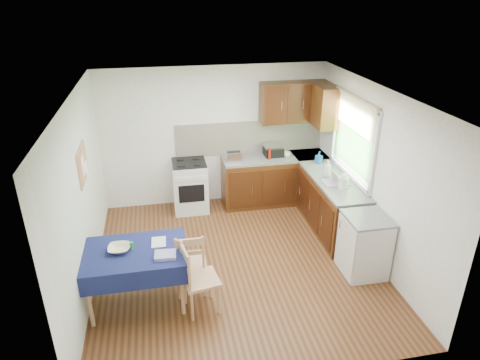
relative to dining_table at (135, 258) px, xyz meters
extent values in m
plane|color=#482513|center=(1.38, 0.59, -0.67)|extent=(4.20, 4.20, 0.00)
cube|color=white|center=(1.38, 0.59, 1.83)|extent=(4.00, 4.20, 0.02)
cube|color=silver|center=(1.38, 2.69, 0.58)|extent=(4.00, 0.02, 2.50)
cube|color=silver|center=(1.38, -1.51, 0.58)|extent=(4.00, 0.02, 2.50)
cube|color=silver|center=(-0.62, 0.59, 0.58)|extent=(0.02, 4.20, 2.50)
cube|color=silver|center=(3.38, 0.59, 0.58)|extent=(0.02, 4.20, 2.50)
cube|color=#371909|center=(2.43, 2.39, -0.24)|extent=(1.90, 0.60, 0.86)
cube|color=#371909|center=(3.08, 1.24, -0.24)|extent=(0.60, 1.70, 0.86)
cube|color=slate|center=(2.43, 2.39, 0.21)|extent=(1.90, 0.60, 0.04)
cube|color=slate|center=(3.08, 1.24, 0.21)|extent=(0.60, 1.70, 0.04)
cube|color=slate|center=(3.08, 2.39, 0.21)|extent=(0.60, 0.60, 0.04)
cube|color=white|center=(2.03, 2.67, 0.53)|extent=(2.70, 0.02, 0.60)
cube|color=#371909|center=(2.78, 2.51, 1.18)|extent=(1.20, 0.35, 0.70)
cube|color=#371909|center=(3.21, 2.09, 1.18)|extent=(0.35, 0.50, 0.70)
cube|color=silver|center=(0.88, 2.39, -0.22)|extent=(0.60, 0.60, 0.90)
cube|color=black|center=(0.88, 2.39, 0.24)|extent=(0.58, 0.58, 0.02)
cube|color=black|center=(0.88, 2.08, -0.22)|extent=(0.44, 0.01, 0.32)
cube|color=#2E5E27|center=(3.37, 1.29, 0.83)|extent=(0.01, 1.40, 0.85)
cube|color=silver|center=(3.35, 1.29, 1.48)|extent=(0.04, 1.48, 0.06)
cube|color=silver|center=(3.35, 1.29, 0.28)|extent=(0.04, 1.48, 0.06)
cube|color=#C3BA87|center=(3.34, 1.29, 1.26)|extent=(0.02, 1.36, 0.44)
cube|color=silver|center=(3.08, 0.04, -0.24)|extent=(0.55, 0.58, 0.85)
cube|color=slate|center=(3.08, 0.04, 0.20)|extent=(0.58, 0.60, 0.03)
cube|color=#AA7B55|center=(-0.59, 0.89, 0.93)|extent=(0.02, 0.62, 0.47)
cube|color=#AF8449|center=(-0.58, 0.89, 0.93)|extent=(0.01, 0.56, 0.41)
cube|color=white|center=(-0.57, 0.81, 0.95)|extent=(0.00, 0.18, 0.24)
cube|color=white|center=(-0.57, 1.01, 0.83)|extent=(0.00, 0.15, 0.20)
cube|color=#101D40|center=(0.00, 0.00, 0.09)|extent=(1.24, 0.83, 0.03)
cube|color=#101D40|center=(0.00, -0.42, -0.02)|extent=(1.28, 0.02, 0.26)
cube|color=#101D40|center=(0.00, 0.42, -0.02)|extent=(1.28, 0.02, 0.26)
cube|color=#101D40|center=(-0.63, 0.00, -0.02)|extent=(0.02, 0.87, 0.26)
cube|color=#101D40|center=(0.63, 0.00, -0.02)|extent=(0.02, 0.87, 0.26)
cylinder|color=#AA7B55|center=(-0.54, -0.33, -0.30)|extent=(0.05, 0.05, 0.74)
cylinder|color=#AA7B55|center=(0.54, -0.33, -0.30)|extent=(0.05, 0.05, 0.74)
cylinder|color=#AA7B55|center=(-0.54, 0.33, -0.30)|extent=(0.05, 0.05, 0.74)
cylinder|color=#AA7B55|center=(0.54, 0.33, -0.30)|extent=(0.05, 0.05, 0.74)
cube|color=#AA7B55|center=(0.68, 0.11, -0.23)|extent=(0.42, 0.42, 0.04)
cube|color=#AA7B55|center=(0.67, -0.06, 0.11)|extent=(0.37, 0.04, 0.29)
cylinder|color=#AA7B55|center=(0.85, 0.27, -0.45)|extent=(0.03, 0.03, 0.44)
cylinder|color=#AA7B55|center=(0.52, 0.28, -0.45)|extent=(0.03, 0.03, 0.44)
cylinder|color=#AA7B55|center=(0.84, -0.06, -0.45)|extent=(0.03, 0.03, 0.44)
cylinder|color=#AA7B55|center=(0.51, -0.05, -0.45)|extent=(0.03, 0.03, 0.44)
cube|color=#AA7B55|center=(0.78, -0.29, -0.22)|extent=(0.48, 0.48, 0.04)
cube|color=#AA7B55|center=(0.60, -0.32, 0.12)|extent=(0.10, 0.38, 0.30)
cylinder|color=#AA7B55|center=(0.97, -0.42, -0.45)|extent=(0.04, 0.04, 0.45)
cylinder|color=#AA7B55|center=(0.91, -0.09, -0.45)|extent=(0.04, 0.04, 0.45)
cylinder|color=#AA7B55|center=(0.64, -0.48, -0.45)|extent=(0.04, 0.04, 0.45)
cylinder|color=#AA7B55|center=(0.58, -0.15, -0.45)|extent=(0.04, 0.04, 0.45)
cube|color=silver|center=(1.66, 2.28, 0.32)|extent=(0.27, 0.16, 0.19)
cube|color=black|center=(1.66, 2.28, 0.43)|extent=(0.23, 0.02, 0.02)
cube|color=black|center=(2.42, 2.44, 0.31)|extent=(0.33, 0.29, 0.16)
cube|color=silver|center=(2.42, 2.44, 0.41)|extent=(0.33, 0.29, 0.03)
cylinder|color=#AC1F0D|center=(2.30, 2.26, 0.33)|extent=(0.05, 0.05, 0.20)
cube|color=yellow|center=(2.33, 2.46, 0.32)|extent=(0.15, 0.12, 0.17)
cube|color=#949499|center=(3.06, 1.11, 0.24)|extent=(0.38, 0.29, 0.02)
cylinder|color=silver|center=(3.06, 1.11, 0.32)|extent=(0.05, 0.18, 0.18)
cylinder|color=silver|center=(3.09, 0.91, 0.32)|extent=(0.15, 0.15, 0.18)
sphere|color=silver|center=(3.09, 0.91, 0.43)|extent=(0.09, 0.09, 0.09)
imported|color=white|center=(2.64, 2.33, 0.28)|extent=(0.14, 0.14, 0.10)
imported|color=silver|center=(3.02, 1.38, 0.37)|extent=(0.14, 0.14, 0.28)
imported|color=#1B5B9F|center=(3.09, 1.94, 0.34)|extent=(0.13, 0.13, 0.21)
imported|color=#298B26|center=(3.09, 0.91, 0.31)|extent=(0.17, 0.17, 0.16)
imported|color=beige|center=(-0.17, 0.03, 0.14)|extent=(0.28, 0.28, 0.07)
imported|color=white|center=(0.21, 0.12, 0.11)|extent=(0.19, 0.25, 0.02)
cylinder|color=#258A32|center=(-0.02, 0.05, 0.15)|extent=(0.05, 0.05, 0.10)
cube|color=#2B2893|center=(0.37, -0.20, 0.13)|extent=(0.27, 0.22, 0.05)
camera|label=1|loc=(0.43, -4.53, 3.06)|focal=32.00mm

